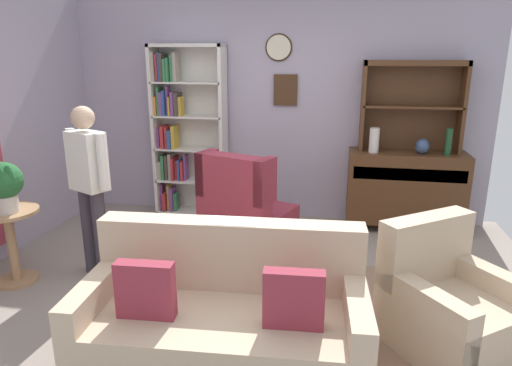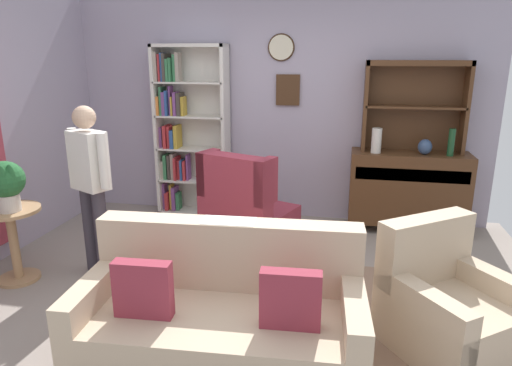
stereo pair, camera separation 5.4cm
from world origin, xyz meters
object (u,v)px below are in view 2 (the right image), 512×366
Objects in this scene: sideboard at (408,188)px; sideboard_hutch at (415,94)px; potted_plant_large at (5,182)px; couch_floral at (222,320)px; person_reading at (90,179)px; vase_tall at (376,141)px; vase_round at (425,147)px; bottle_wine at (451,142)px; plant_stand at (13,237)px; armchair_floral at (448,309)px; bookshelf at (186,131)px; wingback_chair at (246,215)px.

sideboard_hutch reaches higher than sideboard.
sideboard is 4.09m from potted_plant_large.
couch_floral is at bearing -117.26° from sideboard_hutch.
potted_plant_large is at bearing -150.83° from person_reading.
sideboard_hutch is (-0.00, 0.11, 1.05)m from sideboard.
vase_round is at bearing 1.49° from vase_tall.
sideboard_hutch is 0.66m from bottle_wine.
armchair_floral is at bearing -4.41° from plant_stand.
couch_floral is 1.90m from person_reading.
sideboard is (2.68, -0.08, -0.56)m from bookshelf.
wingback_chair is 0.67× the size of person_reading.
potted_plant_large is at bearing -150.28° from sideboard.
sideboard is 2.26m from armchair_floral.
bookshelf is at bearing 176.95° from vase_round.
bottle_wine is 0.28× the size of wingback_chair.
vase_tall is (-0.39, -0.19, -0.50)m from sideboard_hutch.
bottle_wine is 0.28× the size of armchair_floral.
vase_tall reaches higher than potted_plant_large.
couch_floral is (-1.45, -2.71, -0.20)m from sideboard.
vase_round reaches higher than sideboard.
vase_tall is 3.76m from plant_stand.
sideboard is at bearing 29.72° from potted_plant_large.
wingback_chair is at bearing -155.35° from vase_round.
potted_plant_large reaches higher than sideboard.
wingback_chair is at bearing 29.38° from plant_stand.
person_reading is at bearing -98.44° from bookshelf.
wingback_chair reaches higher than couch_floral.
couch_floral is at bearing -118.19° from sideboard.
armchair_floral is (0.42, -2.16, -0.77)m from vase_tall.
potted_plant_large is (-0.85, -2.10, -0.13)m from bookshelf.
sideboard_hutch is 1.62× the size of plant_stand.
person_reading is at bearing 145.36° from couch_floral.
bookshelf reaches higher than vase_tall.
plant_stand is (-3.19, -1.89, -0.64)m from vase_tall.
wingback_chair is at bearing -147.73° from vase_tall.
sideboard_hutch is at bearing 31.03° from potted_plant_large.
couch_floral is (-1.58, -2.64, -0.69)m from vase_round.
vase_tall is 3.69m from potted_plant_large.
vase_round is at bearing 28.02° from potted_plant_large.
bookshelf is at bearing 67.87° from potted_plant_large.
wingback_chair is (-0.24, 1.81, 0.07)m from couch_floral.
wingback_chair is 2.16m from plant_stand.
armchair_floral is 3.62m from plant_stand.
couch_floral is at bearing -18.55° from potted_plant_large.
wingback_chair is at bearing 31.18° from potted_plant_large.
plant_stand is 0.52m from potted_plant_large.
person_reading reaches higher than couch_floral.
potted_plant_large is at bearing -153.84° from bottle_wine.
person_reading is at bearing 169.30° from armchair_floral.
armchair_floral is (-0.36, -2.16, -0.78)m from bottle_wine.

